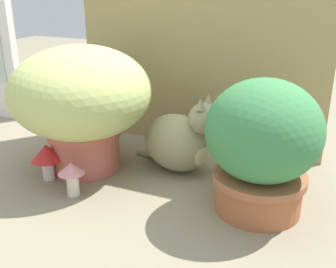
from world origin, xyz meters
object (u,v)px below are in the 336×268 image
object	(u,v)px
leafy_planter	(262,144)
cat	(180,141)
mushroom_ornament_pink	(72,173)
mushroom_ornament_red	(47,155)
grass_planter	(82,99)

from	to	relation	value
leafy_planter	cat	size ratio (longest dim) A/B	1.12
leafy_planter	mushroom_ornament_pink	size ratio (longest dim) A/B	3.52
cat	mushroom_ornament_red	bearing A→B (deg)	-148.33
mushroom_ornament_red	cat	bearing A→B (deg)	31.67
leafy_planter	mushroom_ornament_red	bearing A→B (deg)	-172.41
grass_planter	cat	xyz separation A→B (m)	(0.34, 0.12, -0.15)
leafy_planter	cat	world-z (taller)	leafy_planter
leafy_planter	cat	xyz separation A→B (m)	(-0.32, 0.16, -0.10)
leafy_planter	mushroom_ornament_pink	world-z (taller)	leafy_planter
mushroom_ornament_pink	leafy_planter	bearing A→B (deg)	15.09
grass_planter	mushroom_ornament_red	distance (m)	0.23
leafy_planter	mushroom_ornament_pink	xyz separation A→B (m)	(-0.58, -0.16, -0.14)
grass_planter	leafy_planter	world-z (taller)	grass_planter
leafy_planter	grass_planter	bearing A→B (deg)	177.04
mushroom_ornament_red	leafy_planter	bearing A→B (deg)	7.59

